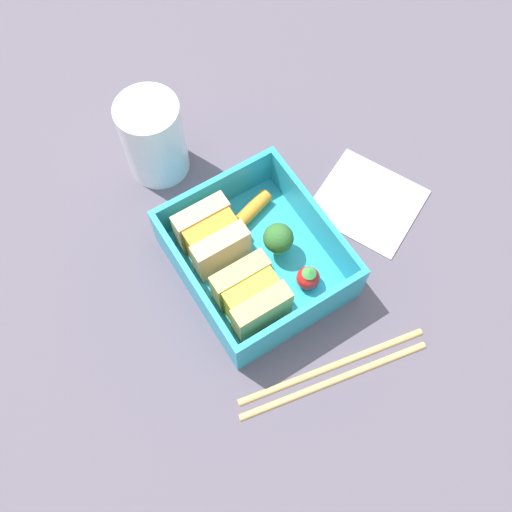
{
  "coord_description": "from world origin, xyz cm",
  "views": [
    {
      "loc": [
        -20.58,
        12.95,
        55.19
      ],
      "look_at": [
        0.0,
        0.0,
        2.7
      ],
      "focal_mm": 40.0,
      "sensor_mm": 36.0,
      "label": 1
    }
  ],
  "objects_px": {
    "sandwich_left": "(251,296)",
    "sandwich_center_left": "(212,237)",
    "carrot_stick_far_left": "(251,211)",
    "drinking_glass": "(154,138)",
    "strawberry_far_left": "(308,278)",
    "folded_napkin": "(369,202)",
    "chopstick_pair": "(335,372)",
    "broccoli_floret": "(280,241)"
  },
  "relations": [
    {
      "from": "strawberry_far_left",
      "to": "folded_napkin",
      "type": "xyz_separation_m",
      "value": [
        0.05,
        -0.12,
        -0.02
      ]
    },
    {
      "from": "carrot_stick_far_left",
      "to": "drinking_glass",
      "type": "height_order",
      "value": "drinking_glass"
    },
    {
      "from": "chopstick_pair",
      "to": "sandwich_center_left",
      "type": "bearing_deg",
      "value": 11.12
    },
    {
      "from": "sandwich_center_left",
      "to": "strawberry_far_left",
      "type": "relative_size",
      "value": 1.95
    },
    {
      "from": "carrot_stick_far_left",
      "to": "folded_napkin",
      "type": "xyz_separation_m",
      "value": [
        -0.05,
        -0.12,
        -0.02
      ]
    },
    {
      "from": "sandwich_center_left",
      "to": "sandwich_left",
      "type": "bearing_deg",
      "value": 180.0
    },
    {
      "from": "sandwich_center_left",
      "to": "carrot_stick_far_left",
      "type": "xyz_separation_m",
      "value": [
        0.01,
        -0.06,
        -0.02
      ]
    },
    {
      "from": "drinking_glass",
      "to": "sandwich_left",
      "type": "bearing_deg",
      "value": 178.69
    },
    {
      "from": "sandwich_left",
      "to": "drinking_glass",
      "type": "relative_size",
      "value": 0.59
    },
    {
      "from": "sandwich_left",
      "to": "carrot_stick_far_left",
      "type": "relative_size",
      "value": 1.13
    },
    {
      "from": "sandwich_center_left",
      "to": "chopstick_pair",
      "type": "distance_m",
      "value": 0.18
    },
    {
      "from": "sandwich_left",
      "to": "broccoli_floret",
      "type": "relative_size",
      "value": 1.37
    },
    {
      "from": "carrot_stick_far_left",
      "to": "sandwich_left",
      "type": "bearing_deg",
      "value": 148.07
    },
    {
      "from": "sandwich_left",
      "to": "sandwich_center_left",
      "type": "bearing_deg",
      "value": 0.0
    },
    {
      "from": "carrot_stick_far_left",
      "to": "drinking_glass",
      "type": "distance_m",
      "value": 0.13
    },
    {
      "from": "sandwich_center_left",
      "to": "drinking_glass",
      "type": "height_order",
      "value": "drinking_glass"
    },
    {
      "from": "strawberry_far_left",
      "to": "broccoli_floret",
      "type": "height_order",
      "value": "broccoli_floret"
    },
    {
      "from": "sandwich_center_left",
      "to": "carrot_stick_far_left",
      "type": "relative_size",
      "value": 1.13
    },
    {
      "from": "strawberry_far_left",
      "to": "broccoli_floret",
      "type": "bearing_deg",
      "value": 6.88
    },
    {
      "from": "chopstick_pair",
      "to": "carrot_stick_far_left",
      "type": "bearing_deg",
      "value": -6.38
    },
    {
      "from": "strawberry_far_left",
      "to": "drinking_glass",
      "type": "height_order",
      "value": "drinking_glass"
    },
    {
      "from": "chopstick_pair",
      "to": "folded_napkin",
      "type": "bearing_deg",
      "value": -46.48
    },
    {
      "from": "chopstick_pair",
      "to": "drinking_glass",
      "type": "distance_m",
      "value": 0.31
    },
    {
      "from": "sandwich_center_left",
      "to": "chopstick_pair",
      "type": "height_order",
      "value": "sandwich_center_left"
    },
    {
      "from": "sandwich_left",
      "to": "drinking_glass",
      "type": "distance_m",
      "value": 0.21
    },
    {
      "from": "strawberry_far_left",
      "to": "chopstick_pair",
      "type": "xyz_separation_m",
      "value": [
        -0.09,
        0.03,
        -0.02
      ]
    },
    {
      "from": "strawberry_far_left",
      "to": "carrot_stick_far_left",
      "type": "relative_size",
      "value": 0.58
    },
    {
      "from": "sandwich_left",
      "to": "chopstick_pair",
      "type": "height_order",
      "value": "sandwich_left"
    },
    {
      "from": "broccoli_floret",
      "to": "chopstick_pair",
      "type": "xyz_separation_m",
      "value": [
        -0.13,
        0.02,
        -0.03
      ]
    },
    {
      "from": "folded_napkin",
      "to": "chopstick_pair",
      "type": "bearing_deg",
      "value": 133.52
    },
    {
      "from": "sandwich_left",
      "to": "carrot_stick_far_left",
      "type": "bearing_deg",
      "value": -31.93
    },
    {
      "from": "broccoli_floret",
      "to": "carrot_stick_far_left",
      "type": "distance_m",
      "value": 0.06
    },
    {
      "from": "drinking_glass",
      "to": "folded_napkin",
      "type": "height_order",
      "value": "drinking_glass"
    },
    {
      "from": "broccoli_floret",
      "to": "folded_napkin",
      "type": "xyz_separation_m",
      "value": [
        0.0,
        -0.12,
        -0.04
      ]
    },
    {
      "from": "sandwich_left",
      "to": "carrot_stick_far_left",
      "type": "xyz_separation_m",
      "value": [
        0.09,
        -0.06,
        -0.02
      ]
    },
    {
      "from": "sandwich_left",
      "to": "carrot_stick_far_left",
      "type": "height_order",
      "value": "sandwich_left"
    },
    {
      "from": "strawberry_far_left",
      "to": "broccoli_floret",
      "type": "relative_size",
      "value": 0.7
    },
    {
      "from": "strawberry_far_left",
      "to": "drinking_glass",
      "type": "relative_size",
      "value": 0.3
    },
    {
      "from": "drinking_glass",
      "to": "folded_napkin",
      "type": "distance_m",
      "value": 0.25
    },
    {
      "from": "broccoli_floret",
      "to": "sandwich_center_left",
      "type": "bearing_deg",
      "value": 54.36
    },
    {
      "from": "folded_napkin",
      "to": "sandwich_center_left",
      "type": "bearing_deg",
      "value": 77.6
    },
    {
      "from": "strawberry_far_left",
      "to": "carrot_stick_far_left",
      "type": "distance_m",
      "value": 0.1
    }
  ]
}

